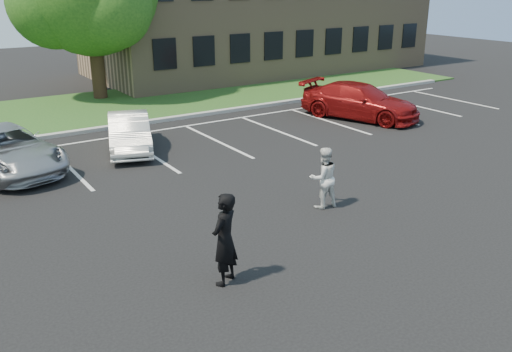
{
  "coord_description": "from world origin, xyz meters",
  "views": [
    {
      "loc": [
        -6.89,
        -9.51,
        5.79
      ],
      "look_at": [
        0.0,
        1.0,
        1.25
      ],
      "focal_mm": 38.0,
      "sensor_mm": 36.0,
      "label": 1
    }
  ],
  "objects_px": {
    "office_building": "(259,7)",
    "car_white_sedan": "(129,133)",
    "car_silver_minivan": "(6,150)",
    "man_white_shirt": "(323,178)",
    "car_red_compact": "(360,101)",
    "man_black_suit": "(225,239)"
  },
  "relations": [
    {
      "from": "office_building",
      "to": "car_silver_minivan",
      "type": "distance_m",
      "value": 23.08
    },
    {
      "from": "office_building",
      "to": "car_white_sedan",
      "type": "height_order",
      "value": "office_building"
    },
    {
      "from": "car_red_compact",
      "to": "car_white_sedan",
      "type": "bearing_deg",
      "value": 153.39
    },
    {
      "from": "man_black_suit",
      "to": "car_white_sedan",
      "type": "relative_size",
      "value": 0.48
    },
    {
      "from": "car_silver_minivan",
      "to": "car_white_sedan",
      "type": "relative_size",
      "value": 1.28
    },
    {
      "from": "man_black_suit",
      "to": "car_red_compact",
      "type": "xyz_separation_m",
      "value": [
        12.03,
        8.83,
        -0.2
      ]
    },
    {
      "from": "office_building",
      "to": "car_white_sedan",
      "type": "relative_size",
      "value": 5.57
    },
    {
      "from": "office_building",
      "to": "car_red_compact",
      "type": "height_order",
      "value": "office_building"
    },
    {
      "from": "car_red_compact",
      "to": "office_building",
      "type": "bearing_deg",
      "value": 52.53
    },
    {
      "from": "car_silver_minivan",
      "to": "car_red_compact",
      "type": "xyz_separation_m",
      "value": [
        14.43,
        -0.92,
        0.06
      ]
    },
    {
      "from": "man_white_shirt",
      "to": "car_silver_minivan",
      "type": "bearing_deg",
      "value": -40.18
    },
    {
      "from": "car_silver_minivan",
      "to": "car_red_compact",
      "type": "height_order",
      "value": "car_red_compact"
    },
    {
      "from": "office_building",
      "to": "car_red_compact",
      "type": "xyz_separation_m",
      "value": [
        -4.09,
        -14.26,
        -3.39
      ]
    },
    {
      "from": "man_black_suit",
      "to": "car_silver_minivan",
      "type": "bearing_deg",
      "value": -107.38
    },
    {
      "from": "man_white_shirt",
      "to": "car_red_compact",
      "type": "xyz_separation_m",
      "value": [
        7.86,
        6.88,
        -0.07
      ]
    },
    {
      "from": "car_silver_minivan",
      "to": "man_white_shirt",
      "type": "bearing_deg",
      "value": -61.49
    },
    {
      "from": "office_building",
      "to": "man_white_shirt",
      "type": "height_order",
      "value": "office_building"
    },
    {
      "from": "car_red_compact",
      "to": "man_white_shirt",
      "type": "bearing_deg",
      "value": -160.24
    },
    {
      "from": "office_building",
      "to": "man_white_shirt",
      "type": "distance_m",
      "value": 24.51
    },
    {
      "from": "car_white_sedan",
      "to": "car_red_compact",
      "type": "xyz_separation_m",
      "value": [
        10.32,
        -0.93,
        0.11
      ]
    },
    {
      "from": "car_white_sedan",
      "to": "man_black_suit",
      "type": "bearing_deg",
      "value": -81.46
    },
    {
      "from": "man_black_suit",
      "to": "car_white_sedan",
      "type": "bearing_deg",
      "value": -131.15
    }
  ]
}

